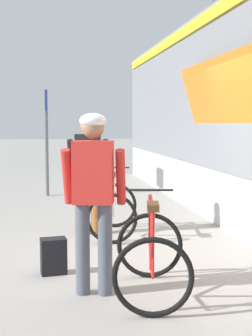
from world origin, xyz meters
TOP-DOWN VIEW (x-y plane):
  - ground_plane at (0.00, 0.00)m, footprint 80.00×80.00m
  - cyclist_near_in_dark at (-0.66, 1.13)m, footprint 0.64×0.36m
  - cyclist_far_in_red at (-0.82, -1.27)m, footprint 0.65×0.40m
  - bicycle_near_silver at (-0.30, 1.00)m, footprint 0.89×1.18m
  - bicycle_far_red at (-0.28, -1.42)m, footprint 0.91×1.19m
  - backpack_on_platform at (-1.20, -0.61)m, footprint 0.30×0.21m
  - water_bottle_near_the_bikes at (0.15, 0.49)m, footprint 0.06×0.06m
  - platform_sign_post at (-1.27, 4.88)m, footprint 0.08×0.70m

SIDE VIEW (x-z plane):
  - ground_plane at x=0.00m, z-range 0.00..0.00m
  - water_bottle_near_the_bikes at x=0.15m, z-range 0.00..0.20m
  - backpack_on_platform at x=-1.20m, z-range 0.00..0.40m
  - bicycle_near_silver at x=-0.30m, z-range -0.09..0.89m
  - bicycle_far_red at x=-0.28m, z-range -0.09..0.89m
  - cyclist_near_in_dark at x=-0.66m, z-range 0.17..1.94m
  - cyclist_far_in_red at x=-0.82m, z-range 0.17..1.94m
  - platform_sign_post at x=-1.27m, z-range 0.42..2.82m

